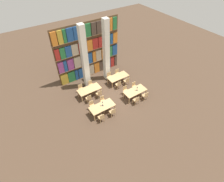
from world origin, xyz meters
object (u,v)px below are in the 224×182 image
object	(u,v)px
chair_6	(145,96)
chair_14	(127,81)
chair_13	(110,76)
chair_4	(136,100)
reading_table_0	(102,107)
desk_lamp_0	(102,103)
chair_10	(99,94)
chair_9	(81,88)
chair_12	(118,85)
pillar_center	(106,51)
reading_table_3	(118,77)
chair_5	(126,90)
pillar_left	(85,59)
chair_2	(113,112)
chair_3	(103,100)
chair_11	(91,84)
chair_0	(101,117)
chair_1	(92,105)
desk_lamp_1	(137,88)
reading_table_1	(135,91)
chair_7	(134,86)
chair_15	(118,73)
chair_8	(89,98)
reading_table_2	(89,90)

from	to	relation	value
chair_6	chair_14	world-z (taller)	same
chair_13	chair_4	bearing A→B (deg)	91.54
reading_table_0	desk_lamp_0	bearing A→B (deg)	32.00
chair_10	chair_9	bearing A→B (deg)	123.96
chair_12	pillar_center	bearing A→B (deg)	90.31
pillar_center	reading_table_3	size ratio (longest dim) A/B	2.92
desk_lamp_0	chair_5	bearing A→B (deg)	13.88
chair_9	pillar_left	bearing A→B (deg)	-147.98
pillar_left	chair_2	distance (m)	5.19
reading_table_0	chair_5	world-z (taller)	chair_5
reading_table_0	chair_3	size ratio (longest dim) A/B	2.33
chair_11	chair_12	world-z (taller)	same
chair_0	chair_4	world-z (taller)	same
desk_lamp_0	chair_4	distance (m)	3.02
chair_1	reading_table_3	distance (m)	4.22
reading_table_0	chair_14	bearing A→B (deg)	24.74
chair_6	reading_table_3	bearing A→B (deg)	100.63
chair_2	chair_14	size ratio (longest dim) A/B	1.00
chair_10	chair_2	bearing A→B (deg)	-93.87
pillar_left	chair_2	size ratio (longest dim) A/B	6.81
desk_lamp_1	chair_13	world-z (taller)	desk_lamp_1
chair_0	chair_10	world-z (taller)	same
chair_0	chair_14	xyz separation A→B (m)	(4.31, 2.50, 0.00)
chair_9	chair_13	bearing A→B (deg)	-178.20
reading_table_0	chair_4	bearing A→B (deg)	-14.86
chair_3	reading_table_1	world-z (taller)	chair_3
chair_7	desk_lamp_1	size ratio (longest dim) A/B	2.17
reading_table_3	chair_15	world-z (taller)	chair_15
chair_2	chair_10	xyz separation A→B (m)	(0.16, 2.40, 0.00)
reading_table_3	chair_10	bearing A→B (deg)	-161.99
reading_table_1	chair_8	xyz separation A→B (m)	(-3.75, 1.65, -0.19)
desk_lamp_0	chair_13	world-z (taller)	desk_lamp_0
chair_0	reading_table_3	xyz separation A→B (m)	(3.84, 3.27, 0.19)
reading_table_3	chair_13	distance (m)	0.93
chair_11	chair_14	size ratio (longest dim) A/B	1.00
chair_7	chair_11	bearing A→B (deg)	-36.48
desk_lamp_1	reading_table_2	world-z (taller)	desk_lamp_1
reading_table_2	desk_lamp_1	bearing A→B (deg)	-35.48
chair_2	chair_11	xyz separation A→B (m)	(0.16, 3.93, 0.00)
pillar_left	chair_0	xyz separation A→B (m)	(-1.13, -4.54, -2.52)
chair_2	chair_12	distance (m)	3.41
chair_11	reading_table_3	size ratio (longest dim) A/B	0.43
pillar_center	chair_5	world-z (taller)	pillar_center
chair_1	chair_10	world-z (taller)	same
chair_3	chair_10	world-z (taller)	same
reading_table_2	chair_14	bearing A→B (deg)	-10.23
chair_2	chair_0	bearing A→B (deg)	180.00
desk_lamp_1	pillar_left	bearing A→B (deg)	127.60
chair_10	chair_14	xyz separation A→B (m)	(3.12, 0.10, 0.00)
desk_lamp_0	chair_6	bearing A→B (deg)	-12.03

